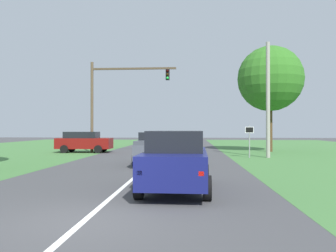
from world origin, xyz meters
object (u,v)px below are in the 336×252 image
(red_suv_near, at_px, (176,159))
(utility_pole_right, at_px, (268,100))
(traffic_light, at_px, (114,93))
(keep_moving_sign, at_px, (249,137))
(oak_tree_right, at_px, (270,79))
(pickup_truck_lead, at_px, (156,148))
(crossing_suv_far, at_px, (84,142))

(red_suv_near, xyz_separation_m, utility_pole_right, (5.95, 13.31, 3.07))
(red_suv_near, bearing_deg, traffic_light, 109.21)
(keep_moving_sign, bearing_deg, traffic_light, 158.05)
(keep_moving_sign, xyz_separation_m, oak_tree_right, (2.96, 6.60, 5.03))
(keep_moving_sign, xyz_separation_m, utility_pole_right, (1.32, 0.11, 2.62))
(keep_moving_sign, relative_size, utility_pole_right, 0.28)
(red_suv_near, xyz_separation_m, keep_moving_sign, (4.63, 13.20, 0.46))
(red_suv_near, distance_m, traffic_light, 19.01)
(traffic_light, distance_m, keep_moving_sign, 12.13)
(oak_tree_right, bearing_deg, traffic_light, -170.56)
(red_suv_near, xyz_separation_m, oak_tree_right, (7.58, 19.81, 5.49))
(pickup_truck_lead, distance_m, keep_moving_sign, 8.01)
(keep_moving_sign, height_order, oak_tree_right, oak_tree_right)
(pickup_truck_lead, bearing_deg, crossing_suv_far, 126.90)
(traffic_light, relative_size, keep_moving_sign, 3.35)
(red_suv_near, xyz_separation_m, pickup_truck_lead, (-1.49, 8.06, -0.08))
(keep_moving_sign, bearing_deg, crossing_suv_far, 161.27)
(red_suv_near, distance_m, utility_pole_right, 14.90)
(traffic_light, bearing_deg, utility_pole_right, -19.27)
(red_suv_near, bearing_deg, crossing_suv_far, 116.29)
(pickup_truck_lead, height_order, oak_tree_right, oak_tree_right)
(traffic_light, xyz_separation_m, utility_pole_right, (12.06, -4.22, -1.01))
(traffic_light, relative_size, crossing_suv_far, 1.66)
(red_suv_near, relative_size, crossing_suv_far, 1.05)
(traffic_light, bearing_deg, keep_moving_sign, -21.95)
(traffic_light, bearing_deg, oak_tree_right, 9.44)
(keep_moving_sign, distance_m, utility_pole_right, 2.93)
(crossing_suv_far, relative_size, utility_pole_right, 0.57)
(red_suv_near, distance_m, keep_moving_sign, 14.00)
(red_suv_near, height_order, pickup_truck_lead, red_suv_near)
(crossing_suv_far, height_order, utility_pole_right, utility_pole_right)
(oak_tree_right, bearing_deg, crossing_suv_far, -172.81)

